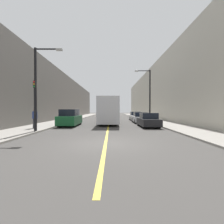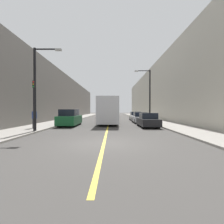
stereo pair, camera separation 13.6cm
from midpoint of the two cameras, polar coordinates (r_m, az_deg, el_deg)
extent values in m
plane|color=#3F3D3A|center=(9.68, -2.21, -10.16)|extent=(200.00, 200.00, 0.00)
cube|color=gray|center=(40.26, -10.87, -1.78)|extent=(3.48, 72.00, 0.12)
cube|color=gray|center=(40.13, 9.87, -1.79)|extent=(3.48, 72.00, 0.12)
cube|color=#66605B|center=(41.19, -16.02, 4.53)|extent=(4.00, 72.00, 9.12)
cube|color=#B7B2A3|center=(41.07, 15.07, 5.97)|extent=(4.00, 72.00, 11.17)
cube|color=gold|center=(39.54, -0.52, -1.89)|extent=(0.16, 72.00, 0.01)
cube|color=silver|center=(24.60, -0.91, 0.63)|extent=(2.45, 12.94, 3.02)
cube|color=black|center=(18.16, -1.24, 2.26)|extent=(2.08, 0.04, 1.36)
cylinder|color=black|center=(20.67, -3.73, -3.07)|extent=(0.54, 0.90, 0.90)
cylinder|color=black|center=(20.63, 1.57, -3.08)|extent=(0.54, 0.90, 0.90)
cylinder|color=black|center=(28.67, -2.68, -2.00)|extent=(0.54, 0.90, 0.90)
cylinder|color=black|center=(28.64, 1.14, -2.01)|extent=(0.54, 0.90, 0.90)
cube|color=#145128|center=(20.33, -13.37, -2.51)|extent=(1.94, 4.87, 0.95)
cube|color=black|center=(20.07, -13.53, -0.17)|extent=(1.71, 2.68, 0.72)
cube|color=black|center=(18.00, -15.14, -2.41)|extent=(1.65, 0.04, 0.43)
cylinder|color=black|center=(19.10, -16.63, -3.76)|extent=(0.43, 0.68, 0.68)
cylinder|color=black|center=(18.72, -12.18, -3.83)|extent=(0.43, 0.68, 0.68)
cylinder|color=black|center=(22.00, -14.37, -3.16)|extent=(0.43, 0.68, 0.68)
cylinder|color=black|center=(21.68, -10.49, -3.21)|extent=(0.43, 0.68, 0.68)
cube|color=black|center=(19.01, 11.83, -3.16)|extent=(1.81, 4.51, 0.71)
cube|color=black|center=(18.76, 11.97, -1.21)|extent=(1.60, 2.03, 0.60)
cube|color=black|center=(16.84, 13.38, -3.24)|extent=(1.54, 0.04, 0.32)
cylinder|color=black|center=(17.52, 10.49, -4.24)|extent=(0.40, 0.62, 0.62)
cylinder|color=black|center=(17.84, 14.98, -4.17)|extent=(0.40, 0.62, 0.62)
cylinder|color=black|center=(20.27, 9.06, -3.56)|extent=(0.40, 0.62, 0.62)
cylinder|color=black|center=(20.54, 12.96, -3.52)|extent=(0.40, 0.62, 0.62)
cube|color=silver|center=(24.67, 9.26, -2.27)|extent=(1.88, 4.24, 0.70)
cube|color=black|center=(24.43, 9.35, -0.79)|extent=(1.65, 1.91, 0.59)
cube|color=black|center=(22.60, 10.12, -2.24)|extent=(1.60, 0.04, 0.31)
cylinder|color=black|center=(23.27, 8.00, -3.00)|extent=(0.41, 0.62, 0.62)
cylinder|color=black|center=(23.52, 11.54, -2.97)|extent=(0.41, 0.62, 0.62)
cylinder|color=black|center=(25.87, 7.19, -2.62)|extent=(0.41, 0.62, 0.62)
cylinder|color=black|center=(26.10, 10.39, -2.60)|extent=(0.41, 0.62, 0.62)
cube|color=silver|center=(30.46, 7.72, -1.69)|extent=(1.75, 4.43, 0.70)
cube|color=black|center=(30.22, 7.78, -0.47)|extent=(1.54, 1.99, 0.60)
cube|color=black|center=(28.29, 8.31, -1.63)|extent=(1.49, 0.04, 0.32)
cylinder|color=black|center=(29.02, 6.74, -2.26)|extent=(0.39, 0.62, 0.62)
cylinder|color=black|center=(29.21, 9.41, -2.24)|extent=(0.39, 0.62, 0.62)
cylinder|color=black|center=(31.75, 6.16, -2.00)|extent=(0.39, 0.62, 0.62)
cylinder|color=black|center=(31.92, 8.61, -1.99)|extent=(0.39, 0.62, 0.62)
cylinder|color=black|center=(15.46, -23.64, 6.75)|extent=(0.20, 0.20, 6.68)
cylinder|color=black|center=(15.79, -20.34, 18.68)|extent=(1.92, 0.12, 0.12)
cube|color=#999993|center=(15.48, -16.81, 18.87)|extent=(0.50, 0.24, 0.16)
cylinder|color=black|center=(25.32, 12.43, 5.14)|extent=(0.20, 0.20, 7.31)
cylinder|color=black|center=(25.65, 10.31, 13.12)|extent=(1.92, 0.12, 0.12)
cube|color=#999993|center=(25.49, 8.13, 13.09)|extent=(0.50, 0.24, 0.16)
cylinder|color=black|center=(14.96, -23.88, 0.71)|extent=(0.12, 0.12, 3.43)
cube|color=black|center=(15.10, -23.92, 8.28)|extent=(0.16, 0.16, 0.55)
cylinder|color=red|center=(15.04, -24.06, 9.00)|extent=(0.11, 0.02, 0.11)
cylinder|color=gold|center=(15.02, -24.06, 8.32)|extent=(0.11, 0.02, 0.11)
cylinder|color=green|center=(14.99, -24.05, 7.63)|extent=(0.11, 0.02, 0.11)
cylinder|color=#2D2D33|center=(17.88, -24.04, -3.41)|extent=(0.18, 0.18, 0.87)
cylinder|color=#2D2D33|center=(17.81, -23.52, -3.42)|extent=(0.18, 0.18, 0.87)
cube|color=navy|center=(17.81, -23.79, -0.92)|extent=(0.40, 0.22, 0.69)
sphere|color=#8C664C|center=(17.80, -23.80, 0.59)|extent=(0.25, 0.25, 0.25)
camera|label=1|loc=(0.07, -89.85, 0.00)|focal=28.00mm
camera|label=2|loc=(0.07, 90.15, 0.00)|focal=28.00mm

